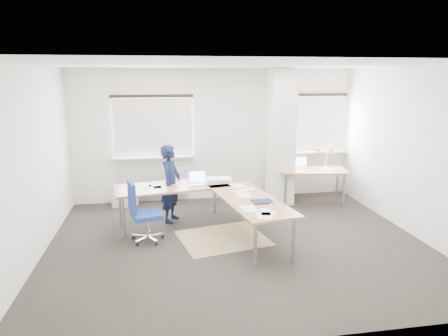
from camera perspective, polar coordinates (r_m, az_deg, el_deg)
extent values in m
plane|color=black|center=(6.58, 1.93, -10.63)|extent=(6.00, 6.00, 0.00)
cube|color=silver|center=(8.59, -1.31, 4.71)|extent=(6.00, 0.04, 2.80)
cube|color=silver|center=(3.82, 9.55, -6.09)|extent=(6.00, 0.04, 2.80)
cube|color=silver|center=(6.30, -25.81, 0.35)|extent=(0.04, 5.00, 2.80)
cube|color=silver|center=(7.36, 25.58, 2.04)|extent=(0.04, 5.00, 2.80)
cube|color=white|center=(6.03, 2.13, 14.53)|extent=(6.00, 5.00, 0.04)
cube|color=silver|center=(8.34, 8.13, 4.27)|extent=(0.50, 0.50, 2.78)
cube|color=white|center=(8.44, -10.10, 5.74)|extent=(1.60, 0.04, 1.20)
cube|color=white|center=(8.40, -10.10, 5.71)|extent=(1.60, 0.02, 1.20)
cube|color=white|center=(8.47, -9.93, 1.53)|extent=(1.70, 0.20, 0.04)
cube|color=white|center=(9.14, 13.21, 6.15)|extent=(1.20, 0.04, 1.20)
cube|color=white|center=(9.11, 13.31, 6.12)|extent=(1.20, 0.02, 1.20)
cube|color=white|center=(9.17, 13.18, 2.25)|extent=(1.30, 0.20, 0.04)
cube|color=white|center=(8.61, -9.80, -1.90)|extent=(1.40, 0.10, 0.60)
cylinder|color=#7E3F8C|center=(8.44, -8.59, 1.95)|extent=(0.12, 0.12, 0.08)
imported|color=#255E28|center=(8.44, -8.60, 2.23)|extent=(0.09, 0.06, 0.17)
cylinder|color=#B47145|center=(9.14, 13.24, 2.59)|extent=(0.12, 0.12, 0.08)
imported|color=#255E28|center=(9.14, 13.26, 2.86)|extent=(0.09, 0.07, 0.17)
cube|color=#9A8554|center=(6.76, -0.19, -9.96)|extent=(1.59, 1.43, 0.01)
cube|color=white|center=(8.56, -13.94, -4.36)|extent=(0.53, 0.43, 0.28)
cube|color=brown|center=(7.19, -7.43, -2.66)|extent=(2.11, 1.14, 0.04)
cube|color=brown|center=(6.38, 3.73, -4.62)|extent=(1.14, 2.11, 0.04)
cylinder|color=gray|center=(6.90, -14.18, -6.84)|extent=(0.05, 0.05, 0.69)
cylinder|color=gray|center=(7.46, -14.64, -5.33)|extent=(0.05, 0.05, 0.69)
cylinder|color=gray|center=(7.80, -1.33, -4.10)|extent=(0.05, 0.05, 0.69)
cylinder|color=gray|center=(5.63, 4.49, -11.10)|extent=(0.05, 0.05, 0.69)
cylinder|color=gray|center=(5.88, 9.93, -10.17)|extent=(0.05, 0.05, 0.69)
cylinder|color=gray|center=(7.39, 3.09, -5.09)|extent=(0.05, 0.05, 0.69)
cube|color=#B7B7BC|center=(7.20, -3.75, -2.34)|extent=(0.33, 0.23, 0.01)
cube|color=#B7B7BC|center=(7.28, -3.85, -1.25)|extent=(0.33, 0.04, 0.22)
cube|color=silver|center=(7.28, -3.85, -1.25)|extent=(0.29, 0.03, 0.19)
cube|color=white|center=(6.79, 2.86, -3.24)|extent=(0.46, 0.30, 0.02)
cube|color=#121C31|center=(6.24, 5.49, -4.78)|extent=(0.34, 0.27, 0.01)
cube|color=white|center=(7.38, -0.72, -1.71)|extent=(0.46, 0.34, 0.07)
imported|color=white|center=(6.78, 1.49, -3.06)|extent=(0.07, 0.07, 0.07)
cylinder|color=silver|center=(5.90, 6.98, -5.47)|extent=(0.07, 0.07, 0.10)
cube|color=brown|center=(8.56, 12.58, -0.33)|extent=(1.50, 0.92, 0.04)
cylinder|color=gray|center=(8.30, 8.77, -3.18)|extent=(0.05, 0.05, 0.69)
cylinder|color=gray|center=(8.57, 16.74, -3.08)|extent=(0.05, 0.05, 0.69)
cylinder|color=gray|center=(8.78, 8.29, -2.27)|extent=(0.05, 0.05, 0.69)
cylinder|color=gray|center=(9.03, 15.85, -2.21)|extent=(0.05, 0.05, 0.69)
cube|color=#B7B7BC|center=(8.64, 11.07, 0.05)|extent=(0.34, 0.25, 0.01)
cube|color=#B7B7BC|center=(8.72, 10.80, 0.94)|extent=(0.33, 0.06, 0.22)
cube|color=silver|center=(8.72, 10.80, 0.94)|extent=(0.29, 0.05, 0.19)
cylinder|color=white|center=(8.74, 14.34, 0.06)|extent=(0.10, 0.10, 0.02)
cylinder|color=white|center=(8.70, 14.41, 1.28)|extent=(0.02, 0.16, 0.38)
cylinder|color=white|center=(8.56, 14.81, 2.56)|extent=(0.02, 0.29, 0.13)
cone|color=white|center=(8.43, 15.19, 2.25)|extent=(0.14, 0.16, 0.17)
cube|color=navy|center=(6.60, -10.98, -6.62)|extent=(0.54, 0.54, 0.08)
cube|color=navy|center=(6.46, -13.04, -4.09)|extent=(0.15, 0.39, 0.49)
cylinder|color=silver|center=(6.67, -10.91, -8.12)|extent=(0.06, 0.06, 0.33)
cylinder|color=black|center=(6.81, -8.73, -9.65)|extent=(0.06, 0.04, 0.06)
cylinder|color=black|center=(6.99, -10.67, -9.12)|extent=(0.03, 0.06, 0.06)
cylinder|color=black|center=(6.85, -12.81, -9.68)|extent=(0.06, 0.05, 0.06)
cylinder|color=black|center=(6.58, -12.28, -10.63)|extent=(0.06, 0.06, 0.06)
cylinder|color=black|center=(6.55, -9.66, -10.61)|extent=(0.06, 0.06, 0.06)
imported|color=black|center=(7.37, -7.62, -2.22)|extent=(0.52, 0.62, 1.44)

